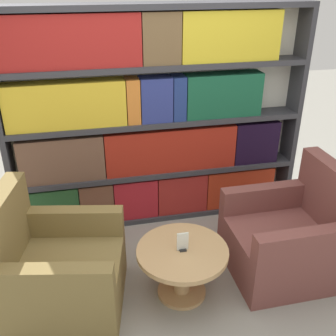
{
  "coord_description": "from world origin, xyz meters",
  "views": [
    {
      "loc": [
        -0.67,
        -2.2,
        2.33
      ],
      "look_at": [
        -0.05,
        0.61,
        0.88
      ],
      "focal_mm": 42.0,
      "sensor_mm": 36.0,
      "label": 1
    }
  ],
  "objects": [
    {
      "name": "armchair_right",
      "position": [
        0.91,
        0.2,
        0.31
      ],
      "size": [
        0.89,
        0.81,
        0.95
      ],
      "rotation": [
        0.0,
        0.0,
        -1.57
      ],
      "color": "brown",
      "rests_on": "ground_plane"
    },
    {
      "name": "bookshelf",
      "position": [
        -0.06,
        1.28,
        1.03
      ],
      "size": [
        2.83,
        0.3,
        2.09
      ],
      "color": "silver",
      "rests_on": "ground_plane"
    },
    {
      "name": "ground_plane",
      "position": [
        0.0,
        0.0,
        0.0
      ],
      "size": [
        14.0,
        14.0,
        0.0
      ],
      "primitive_type": "plane",
      "color": "gray"
    },
    {
      "name": "coffee_table",
      "position": [
        -0.05,
        0.1,
        0.31
      ],
      "size": [
        0.71,
        0.71,
        0.43
      ],
      "color": "tan",
      "rests_on": "ground_plane"
    },
    {
      "name": "table_sign",
      "position": [
        -0.05,
        0.1,
        0.5
      ],
      "size": [
        0.09,
        0.06,
        0.15
      ],
      "color": "black",
      "rests_on": "coffee_table"
    },
    {
      "name": "armchair_left",
      "position": [
        -1.01,
        0.21,
        0.31
      ],
      "size": [
        1.02,
        0.96,
        0.95
      ],
      "rotation": [
        0.0,
        0.0,
        1.37
      ],
      "color": "olive",
      "rests_on": "ground_plane"
    }
  ]
}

